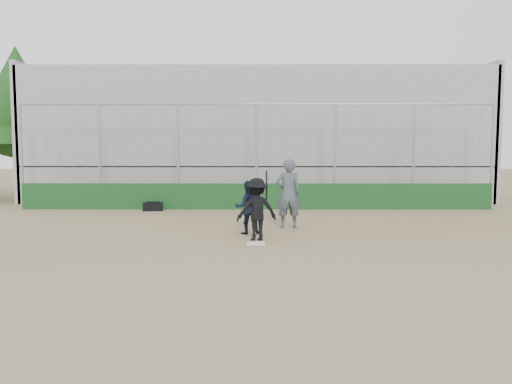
{
  "coord_description": "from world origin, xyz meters",
  "views": [
    {
      "loc": [
        0.05,
        -12.09,
        2.33
      ],
      "look_at": [
        0.0,
        1.4,
        1.15
      ],
      "focal_mm": 35.0,
      "sensor_mm": 36.0,
      "label": 1
    }
  ],
  "objects_px": {
    "umpire": "(288,197)",
    "batter_at_plate": "(257,210)",
    "catcher_crouched": "(248,216)",
    "equipment_bag": "(153,207)"
  },
  "relations": [
    {
      "from": "equipment_bag",
      "to": "batter_at_plate",
      "type": "bearing_deg",
      "value": -57.22
    },
    {
      "from": "umpire",
      "to": "equipment_bag",
      "type": "bearing_deg",
      "value": -44.56
    },
    {
      "from": "catcher_crouched",
      "to": "umpire",
      "type": "relative_size",
      "value": 0.55
    },
    {
      "from": "umpire",
      "to": "equipment_bag",
      "type": "distance_m",
      "value": 6.29
    },
    {
      "from": "umpire",
      "to": "equipment_bag",
      "type": "relative_size",
      "value": 2.33
    },
    {
      "from": "batter_at_plate",
      "to": "umpire",
      "type": "height_order",
      "value": "umpire"
    },
    {
      "from": "batter_at_plate",
      "to": "catcher_crouched",
      "type": "distance_m",
      "value": 1.08
    },
    {
      "from": "batter_at_plate",
      "to": "umpire",
      "type": "bearing_deg",
      "value": 66.21
    },
    {
      "from": "batter_at_plate",
      "to": "umpire",
      "type": "distance_m",
      "value": 2.27
    },
    {
      "from": "umpire",
      "to": "batter_at_plate",
      "type": "bearing_deg",
      "value": 61.21
    }
  ]
}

